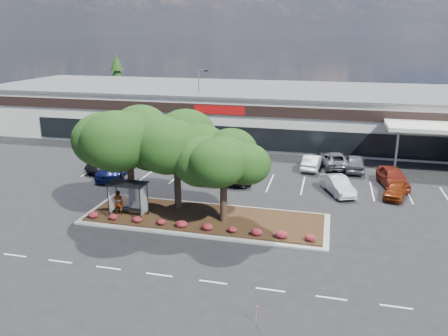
% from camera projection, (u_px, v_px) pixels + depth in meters
% --- Properties ---
extents(ground, '(160.00, 160.00, 0.00)m').
position_uv_depth(ground, '(217.00, 248.00, 28.13)').
color(ground, black).
rests_on(ground, ground).
extents(retail_store, '(80.40, 25.20, 6.25)m').
position_uv_depth(retail_store, '(281.00, 112.00, 58.64)').
color(retail_store, white).
rests_on(retail_store, ground).
extents(landscape_island, '(18.00, 6.00, 0.26)m').
position_uv_depth(landscape_island, '(205.00, 218.00, 32.26)').
color(landscape_island, '#999994').
rests_on(landscape_island, ground).
extents(lane_markings, '(33.12, 20.06, 0.01)m').
position_uv_depth(lane_markings, '(246.00, 193.00, 37.83)').
color(lane_markings, silver).
rests_on(lane_markings, ground).
extents(shrub_row, '(17.00, 0.80, 0.50)m').
position_uv_depth(shrub_row, '(196.00, 225.00, 30.19)').
color(shrub_row, maroon).
rests_on(shrub_row, landscape_island).
extents(bus_shelter, '(2.75, 1.55, 2.59)m').
position_uv_depth(bus_shelter, '(128.00, 189.00, 31.89)').
color(bus_shelter, black).
rests_on(bus_shelter, landscape_island).
extents(island_tree_west, '(7.20, 7.20, 7.89)m').
position_uv_depth(island_tree_west, '(130.00, 158.00, 32.88)').
color(island_tree_west, '#143810').
rests_on(island_tree_west, landscape_island).
extents(island_tree_mid, '(6.60, 6.60, 7.32)m').
position_uv_depth(island_tree_mid, '(177.00, 163.00, 32.82)').
color(island_tree_mid, '#143810').
rests_on(island_tree_mid, landscape_island).
extents(island_tree_east, '(5.80, 5.80, 6.50)m').
position_uv_depth(island_tree_east, '(224.00, 178.00, 30.64)').
color(island_tree_east, '#143810').
rests_on(island_tree_east, landscape_island).
extents(conifer_north_west, '(4.40, 4.40, 10.00)m').
position_uv_depth(conifer_north_west, '(118.00, 83.00, 76.17)').
color(conifer_north_west, '#143810').
rests_on(conifer_north_west, ground).
extents(person_waiting, '(0.72, 0.50, 1.89)m').
position_uv_depth(person_waiting, '(119.00, 202.00, 32.41)').
color(person_waiting, '#594C47').
rests_on(person_waiting, landscape_island).
extents(light_pole, '(1.41, 0.77, 9.07)m').
position_uv_depth(light_pole, '(200.00, 110.00, 55.08)').
color(light_pole, '#999994').
rests_on(light_pole, ground).
extents(survey_stake, '(0.07, 0.14, 0.92)m').
position_uv_depth(survey_stake, '(257.00, 312.00, 20.66)').
color(survey_stake, tan).
rests_on(survey_stake, ground).
extents(car_0, '(4.65, 6.51, 1.65)m').
position_uv_depth(car_0, '(112.00, 162.00, 43.97)').
color(car_0, black).
rests_on(car_0, ground).
extents(car_1, '(3.34, 6.09, 1.67)m').
position_uv_depth(car_1, '(114.00, 168.00, 42.02)').
color(car_1, navy).
rests_on(car_1, ground).
extents(car_2, '(2.73, 5.12, 1.41)m').
position_uv_depth(car_2, '(216.00, 172.00, 41.04)').
color(car_2, black).
rests_on(car_2, ground).
extents(car_3, '(3.21, 5.26, 1.36)m').
position_uv_depth(car_3, '(239.00, 174.00, 40.52)').
color(car_3, black).
rests_on(car_3, ground).
extents(car_4, '(3.48, 6.06, 1.59)m').
position_uv_depth(car_4, '(241.00, 169.00, 41.85)').
color(car_4, '#54535A').
rests_on(car_4, ground).
extents(car_5, '(3.24, 4.78, 1.49)m').
position_uv_depth(car_5, '(338.00, 185.00, 37.48)').
color(car_5, silver).
rests_on(car_5, ground).
extents(car_6, '(2.66, 4.19, 1.33)m').
position_uv_depth(car_6, '(396.00, 190.00, 36.58)').
color(car_6, maroon).
rests_on(car_6, ground).
extents(car_7, '(2.85, 5.31, 1.72)m').
position_uv_depth(car_7, '(393.00, 177.00, 39.11)').
color(car_7, maroon).
rests_on(car_7, ground).
extents(car_9, '(2.63, 4.31, 1.37)m').
position_uv_depth(car_9, '(176.00, 154.00, 47.52)').
color(car_9, black).
rests_on(car_9, ground).
extents(car_10, '(2.19, 4.70, 1.49)m').
position_uv_depth(car_10, '(160.00, 155.00, 46.79)').
color(car_10, '#B4BAC1').
rests_on(car_10, ground).
extents(car_11, '(2.91, 4.24, 1.32)m').
position_uv_depth(car_11, '(236.00, 156.00, 46.52)').
color(car_11, '#6D2E06').
rests_on(car_11, ground).
extents(car_12, '(2.51, 5.11, 1.43)m').
position_uv_depth(car_12, '(250.00, 154.00, 47.31)').
color(car_12, '#B2B2B2').
rests_on(car_12, ground).
extents(car_13, '(3.76, 6.04, 1.56)m').
position_uv_depth(car_13, '(334.00, 159.00, 45.01)').
color(car_13, '#4F5156').
rests_on(car_13, ground).
extents(car_14, '(2.07, 4.71, 1.50)m').
position_uv_depth(car_14, '(312.00, 162.00, 44.26)').
color(car_14, silver).
rests_on(car_14, ground).
extents(car_15, '(1.97, 4.82, 1.64)m').
position_uv_depth(car_15, '(355.00, 163.00, 43.72)').
color(car_15, '#595860').
rests_on(car_15, ground).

